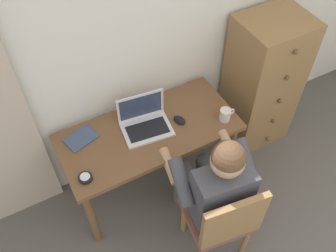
{
  "coord_description": "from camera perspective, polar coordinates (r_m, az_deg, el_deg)",
  "views": [
    {
      "loc": [
        -1.05,
        0.27,
        2.79
      ],
      "look_at": [
        -0.26,
        1.73,
        0.81
      ],
      "focal_mm": 40.83,
      "sensor_mm": 36.0,
      "label": 1
    }
  ],
  "objects": [
    {
      "name": "coffee_mug",
      "position": [
        2.76,
        8.56,
        1.7
      ],
      "size": [
        0.12,
        0.08,
        0.09
      ],
      "color": "silver",
      "rests_on": "desk"
    },
    {
      "name": "person_seated",
      "position": [
        2.51,
        6.71,
        -8.32
      ],
      "size": [
        0.58,
        0.62,
        1.19
      ],
      "color": "#4C4C4C",
      "rests_on": "ground_plane"
    },
    {
      "name": "dresser",
      "position": [
        3.26,
        13.84,
        6.24
      ],
      "size": [
        0.52,
        0.47,
        1.22
      ],
      "color": "olive",
      "rests_on": "ground_plane"
    },
    {
      "name": "notebook_pad",
      "position": [
        2.71,
        -12.88,
        -1.8
      ],
      "size": [
        0.24,
        0.2,
        0.01
      ],
      "primitive_type": "cube",
      "rotation": [
        0.0,
        0.0,
        0.28
      ],
      "color": "#3D4C6B",
      "rests_on": "desk"
    },
    {
      "name": "laptop",
      "position": [
        2.69,
        -3.49,
        0.71
      ],
      "size": [
        0.37,
        0.29,
        0.24
      ],
      "color": "silver",
      "rests_on": "desk"
    },
    {
      "name": "desk_clock",
      "position": [
        2.5,
        -12.24,
        -7.56
      ],
      "size": [
        0.09,
        0.09,
        0.03
      ],
      "color": "black",
      "rests_on": "desk"
    },
    {
      "name": "desk",
      "position": [
        2.78,
        -2.8,
        -2.07
      ],
      "size": [
        1.27,
        0.59,
        0.71
      ],
      "color": "brown",
      "rests_on": "ground_plane"
    },
    {
      "name": "chair",
      "position": [
        2.6,
        8.13,
        -13.6
      ],
      "size": [
        0.47,
        0.45,
        0.87
      ],
      "color": "brown",
      "rests_on": "ground_plane"
    },
    {
      "name": "computer_mouse",
      "position": [
        2.74,
        1.72,
        0.9
      ],
      "size": [
        0.09,
        0.11,
        0.03
      ],
      "primitive_type": "ellipsoid",
      "rotation": [
        0.0,
        0.0,
        0.31
      ],
      "color": "black",
      "rests_on": "desk"
    },
    {
      "name": "wall_back",
      "position": [
        2.68,
        0.14,
        14.9
      ],
      "size": [
        4.8,
        0.05,
        2.5
      ],
      "primitive_type": "cube",
      "color": "silver",
      "rests_on": "ground_plane"
    }
  ]
}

